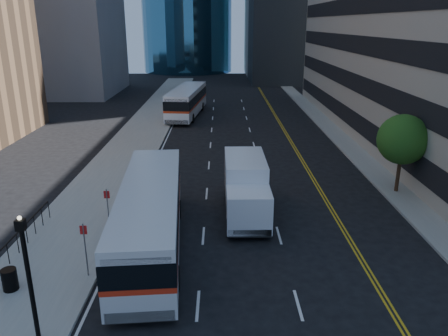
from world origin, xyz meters
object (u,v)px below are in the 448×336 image
bus_front (151,215)px  trash_can (10,279)px  street_tree (403,140)px  lamp_post (28,274)px  box_truck (246,187)px  bus_rear (187,101)px

bus_front → trash_can: bus_front is taller
street_tree → lamp_post: 22.82m
bus_front → box_truck: size_ratio=1.89×
bus_rear → trash_can: size_ratio=13.98×
bus_rear → box_truck: bus_rear is taller
trash_can → box_truck: bearing=37.1°
bus_front → trash_can: 6.64m
bus_rear → box_truck: (5.45, -28.78, -0.10)m
bus_rear → lamp_post: bearing=-87.2°
bus_front → trash_can: size_ratio=13.71×
street_tree → box_truck: bearing=-161.7°
street_tree → bus_rear: 29.88m
bus_rear → street_tree: bearing=-52.1°
trash_can → bus_rear: bearing=82.6°
box_truck → street_tree: bearing=17.9°
lamp_post → trash_can: 4.30m
street_tree → bus_rear: street_tree is taller
trash_can → lamp_post: bearing=-52.1°
lamp_post → bus_rear: size_ratio=0.35×
street_tree → bus_rear: bearing=121.5°
bus_rear → box_truck: size_ratio=1.93×
street_tree → trash_can: bearing=-151.5°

